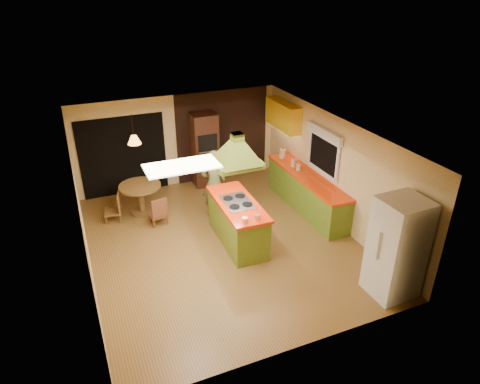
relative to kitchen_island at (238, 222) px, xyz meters
name	(u,v)px	position (x,y,z in m)	size (l,w,h in m)	color
ground	(222,242)	(-0.32, 0.10, -0.49)	(6.50, 6.50, 0.00)	olive
room_walls	(221,191)	(-0.32, 0.10, 0.76)	(5.50, 6.50, 6.50)	beige
ceiling_plane	(220,134)	(-0.32, 0.10, 2.01)	(6.50, 6.50, 0.00)	silver
brick_panel	(223,135)	(0.93, 3.33, 0.76)	(2.64, 0.03, 2.50)	#381E14
nook_opening	(123,156)	(-1.82, 3.33, 0.56)	(2.20, 0.03, 2.10)	black
right_counter	(306,192)	(2.13, 0.70, -0.03)	(0.62, 3.05, 0.92)	olive
upper_cabinets	(283,115)	(2.25, 2.30, 1.46)	(0.34, 1.40, 0.70)	yellow
window_right	(324,143)	(2.37, 0.50, 1.28)	(0.12, 1.35, 1.06)	black
fluor_panel	(182,166)	(-1.42, -1.10, 1.99)	(1.20, 0.60, 0.03)	white
kitchen_island	(238,222)	(0.00, 0.00, 0.00)	(0.83, 1.97, 0.99)	olive
range_hood	(237,145)	(0.00, 0.00, 1.76)	(0.95, 0.69, 0.78)	#566619
man	(214,183)	(-0.05, 1.33, 0.34)	(0.61, 0.40, 1.67)	brown
refrigerator	(397,248)	(1.95, -2.62, 0.46)	(0.79, 0.74, 1.91)	white
wall_oven	(205,150)	(0.30, 3.05, 0.51)	(0.67, 0.60, 2.02)	#462416
dining_table	(141,193)	(-1.68, 2.09, 0.03)	(1.00, 1.00, 0.75)	brown
chair_left	(113,207)	(-2.38, 1.99, -0.14)	(0.38, 0.38, 0.70)	brown
chair_near	(158,210)	(-1.43, 1.44, -0.14)	(0.39, 0.39, 0.71)	brown
pendant_lamp	(134,140)	(-1.68, 2.09, 1.41)	(0.31, 0.31, 0.20)	#FF9E3F
canister_large	(283,154)	(2.08, 1.91, 0.55)	(0.16, 0.16, 0.24)	beige
canister_medium	(294,163)	(2.08, 1.31, 0.52)	(0.14, 0.14, 0.19)	beige
canister_small	(299,167)	(2.08, 1.05, 0.51)	(0.12, 0.12, 0.16)	beige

